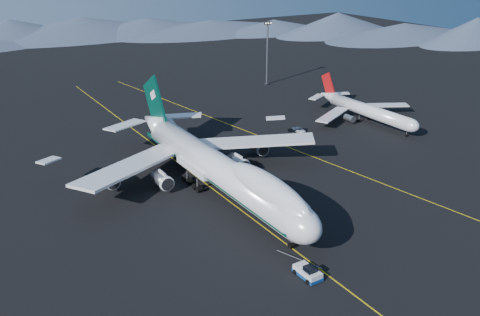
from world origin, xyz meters
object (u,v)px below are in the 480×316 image
pushback_tug (308,273)px  boeing_747 (217,167)px  floodlight_mast (267,53)px  service_van (299,130)px  second_jet (366,110)px

pushback_tug → boeing_747: bearing=83.9°
pushback_tug → floodlight_mast: size_ratio=0.21×
boeing_747 → service_van: (39.21, 23.03, -5.18)m
pushback_tug → service_van: size_ratio=1.10×
pushback_tug → second_jet: 85.95m
boeing_747 → second_jet: bearing=18.6°
boeing_747 → pushback_tug: size_ratio=14.43×
boeing_747 → second_jet: (62.28, 20.92, -2.28)m
pushback_tug → floodlight_mast: floodlight_mast is taller
boeing_747 → second_jet: boeing_747 is taller
pushback_tug → second_jet: (65.28, 55.83, 2.85)m
boeing_747 → floodlight_mast: (63.29, 75.26, 6.08)m
pushback_tug → service_van: 71.69m
floodlight_mast → second_jet: bearing=-91.1°
pushback_tug → second_jet: second_jet is taller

